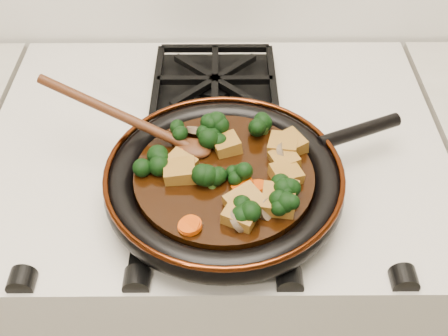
{
  "coord_description": "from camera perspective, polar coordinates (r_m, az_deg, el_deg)",
  "views": [
    {
      "loc": [
        0.01,
        0.99,
        1.53
      ],
      "look_at": [
        0.01,
        1.55,
        0.97
      ],
      "focal_mm": 45.0,
      "sensor_mm": 36.0,
      "label": 1
    }
  ],
  "objects": [
    {
      "name": "mushroom_slice_4",
      "position": [
        0.74,
        4.54,
        -4.21
      ],
      "size": [
        0.04,
        0.04,
        0.03
      ],
      "primitive_type": "cylinder",
      "rotation": [
        0.95,
        0.0,
        0.87
      ],
      "color": "brown",
      "rests_on": "braising_sauce"
    },
    {
      "name": "tofu_cube_1",
      "position": [
        0.83,
        6.07,
        2.26
      ],
      "size": [
        0.05,
        0.05,
        0.03
      ],
      "primitive_type": "cube",
      "rotation": [
        0.02,
        0.08,
        2.9
      ],
      "color": "olive",
      "rests_on": "braising_sauce"
    },
    {
      "name": "tofu_cube_0",
      "position": [
        0.75,
        5.51,
        -3.35
      ],
      "size": [
        0.05,
        0.05,
        0.03
      ],
      "primitive_type": "cube",
      "rotation": [
        -0.04,
        -0.03,
        3.0
      ],
      "color": "olive",
      "rests_on": "braising_sauce"
    },
    {
      "name": "broccoli_floret_4",
      "position": [
        0.73,
        2.49,
        -4.64
      ],
      "size": [
        0.09,
        0.08,
        0.07
      ],
      "primitive_type": null,
      "rotation": [
        -0.17,
        0.13,
        2.57
      ],
      "color": "black",
      "rests_on": "braising_sauce"
    },
    {
      "name": "tofu_cube_7",
      "position": [
        0.79,
        6.31,
        -0.68
      ],
      "size": [
        0.05,
        0.05,
        0.02
      ],
      "primitive_type": "cube",
      "rotation": [
        0.07,
        0.01,
        1.93
      ],
      "color": "olive",
      "rests_on": "braising_sauce"
    },
    {
      "name": "carrot_coin_2",
      "position": [
        0.77,
        3.3,
        -1.93
      ],
      "size": [
        0.03,
        0.03,
        0.02
      ],
      "primitive_type": "cylinder",
      "rotation": [
        -0.27,
        -0.13,
        0.0
      ],
      "color": "#C63F05",
      "rests_on": "braising_sauce"
    },
    {
      "name": "mushroom_slice_1",
      "position": [
        0.86,
        -2.69,
        3.82
      ],
      "size": [
        0.04,
        0.04,
        0.03
      ],
      "primitive_type": "cylinder",
      "rotation": [
        0.62,
        0.0,
        2.92
      ],
      "color": "brown",
      "rests_on": "braising_sauce"
    },
    {
      "name": "burner_grate_front",
      "position": [
        0.83,
        -1.04,
        -2.95
      ],
      "size": [
        0.23,
        0.23,
        0.03
      ],
      "primitive_type": null,
      "color": "black",
      "rests_on": "stove"
    },
    {
      "name": "tofu_cube_4",
      "position": [
        0.83,
        0.25,
        2.37
      ],
      "size": [
        0.05,
        0.05,
        0.03
      ],
      "primitive_type": "cube",
      "rotation": [
        -0.09,
        -0.11,
        0.32
      ],
      "color": "olive",
      "rests_on": "braising_sauce"
    },
    {
      "name": "broccoli_floret_0",
      "position": [
        0.75,
        6.4,
        -3.48
      ],
      "size": [
        0.06,
        0.06,
        0.07
      ],
      "primitive_type": null,
      "rotation": [
        -0.03,
        -0.17,
        1.58
      ],
      "color": "black",
      "rests_on": "braising_sauce"
    },
    {
      "name": "carrot_coin_4",
      "position": [
        0.78,
        1.86,
        -1.69
      ],
      "size": [
        0.03,
        0.03,
        0.02
      ],
      "primitive_type": "cylinder",
      "rotation": [
        -0.14,
        -0.3,
        0.0
      ],
      "color": "#C63F05",
      "rests_on": "braising_sauce"
    },
    {
      "name": "tofu_cube_9",
      "position": [
        0.81,
        6.16,
        0.8
      ],
      "size": [
        0.05,
        0.05,
        0.02
      ],
      "primitive_type": "cube",
      "rotation": [
        -0.12,
        -0.01,
        1.96
      ],
      "color": "olive",
      "rests_on": "braising_sauce"
    },
    {
      "name": "tofu_cube_2",
      "position": [
        0.79,
        -4.48,
        -0.43
      ],
      "size": [
        0.05,
        0.04,
        0.03
      ],
      "primitive_type": "cube",
      "rotation": [
        -0.0,
        -0.08,
        0.07
      ],
      "color": "olive",
      "rests_on": "braising_sauce"
    },
    {
      "name": "tofu_cube_6",
      "position": [
        0.83,
        6.64,
        2.36
      ],
      "size": [
        0.06,
        0.06,
        0.03
      ],
      "primitive_type": "cube",
      "rotation": [
        -0.11,
        -0.0,
        2.09
      ],
      "color": "olive",
      "rests_on": "braising_sauce"
    },
    {
      "name": "tofu_cube_10",
      "position": [
        0.8,
        -4.56,
        0.2
      ],
      "size": [
        0.06,
        0.06,
        0.03
      ],
      "primitive_type": "cube",
      "rotation": [
        0.11,
        -0.1,
        0.96
      ],
      "color": "olive",
      "rests_on": "braising_sauce"
    },
    {
      "name": "skillet",
      "position": [
        0.81,
        0.14,
        -1.27
      ],
      "size": [
        0.45,
        0.35,
        0.05
      ],
      "rotation": [
        0.0,
        0.0,
        0.41
      ],
      "color": "black",
      "rests_on": "burner_grate_front"
    },
    {
      "name": "mushroom_slice_3",
      "position": [
        0.73,
        1.51,
        -5.32
      ],
      "size": [
        0.03,
        0.04,
        0.03
      ],
      "primitive_type": "cylinder",
      "rotation": [
        0.94,
        0.0,
        1.65
      ],
      "color": "brown",
      "rests_on": "braising_sauce"
    },
    {
      "name": "broccoli_floret_1",
      "position": [
        0.8,
        -7.46,
        0.4
      ],
      "size": [
        0.08,
        0.08,
        0.07
      ],
      "primitive_type": null,
      "rotation": [
        -0.15,
        -0.19,
        1.87
      ],
      "color": "black",
      "rests_on": "braising_sauce"
    },
    {
      "name": "tofu_cube_3",
      "position": [
        0.77,
        5.98,
        -2.3
      ],
      "size": [
        0.05,
        0.05,
        0.03
      ],
      "primitive_type": "cube",
      "rotation": [
        -0.11,
        -0.11,
        2.75
      ],
      "color": "olive",
      "rests_on": "braising_sauce"
    },
    {
      "name": "broccoli_floret_7",
      "position": [
        0.77,
        -1.24,
        -1.35
      ],
      "size": [
        0.09,
        0.09,
        0.06
      ],
      "primitive_type": null,
      "rotation": [
        -0.05,
        0.19,
        2.06
      ],
      "color": "black",
      "rests_on": "braising_sauce"
    },
    {
      "name": "broccoli_floret_5",
      "position": [
        0.84,
        -4.79,
        3.46
      ],
      "size": [
        0.06,
        0.05,
        0.07
      ],
      "primitive_type": null,
      "rotation": [
        0.03,
        -0.14,
        3.11
      ],
      "color": "black",
      "rests_on": "braising_sauce"
    },
    {
      "name": "wooden_spoon",
      "position": [
        0.84,
        -7.76,
        4.08
      ],
      "size": [
        0.16,
        0.08,
        0.25
      ],
      "rotation": [
        0.0,
        0.0,
        2.79
      ],
      "color": "#45210E",
      "rests_on": "braising_sauce"
    },
    {
      "name": "broccoli_floret_2",
      "position": [
        0.83,
        -1.12,
        2.88
      ],
      "size": [
        0.07,
        0.08,
        0.07
      ],
      "primitive_type": null,
      "rotation": [
        -0.21,
        -0.09,
        2.88
      ],
      "color": "black",
      "rests_on": "braising_sauce"
    },
    {
      "name": "carrot_coin_3",
      "position": [
        0.82,
        -4.46,
        0.99
      ],
      "size": [
        0.03,
        0.03,
        0.02
      ],
      "primitive_type": "cylinder",
      "rotation": [
        0.23,
        0.16,
        0.0
      ],
      "color": "#C63F05",
      "rests_on": "braising_sauce"
    },
    {
      "name": "broccoli_floret_6",
      "position": [
        0.85,
        -1.21,
        4.08
      ],
      "size": [
        0.09,
        0.09,
        0.06
      ],
      "primitive_type": null,
      "rotation": [
        0.12,
        0.04,
        0.73
      ],
      "color": "black",
      "rests_on": "braising_sauce"
    },
    {
      "name": "mushroom_slice_2",
      "position": [
        0.81,
        -6.58,
        0.61
      ],
      "size": [
        0.04,
        0.04,
        0.03
      ],
      "primitive_type": "cylinder",
      "rotation": [
        0.74,
        0.0,
        0.71
      ],
      "color": "brown",
      "rests_on": "braising_sauce"
    },
    {
      "name": "broccoli_floret_9",
      "position": [
        0.78,
        1.89,
        -0.94
      ],
      "size": [
        0.08,
        0.08,
        0.06
      ],
      "primitive_type": null,
      "rotation": [
        0.17,
        -0.04,
        0.82
      ],
      "color": "black",
      "rests_on": "braising_sauce"
    },
    {
      "name": "carrot_coin_0",
      "position": [
        0.73,
        -3.55,
        -5.87
      ],
      "size": [
        0.03,
        0.03,
        0.02
      ],
      "primitive_type": "cylinder",
      "rotation": [
        0.11,
        -0.32,
        0.0
      ],
      "color": "#C63F05",
      "rests_on": "braising_sauce"
    },
    {
      "name": "burner_grate_back",
      "position": [
        1.04,
        -0.92,
        8.56
      ],
      "size": [
        0.23,
        0.23,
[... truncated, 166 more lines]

